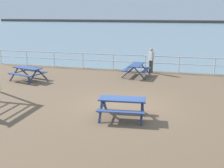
{
  "coord_description": "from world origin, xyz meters",
  "views": [
    {
      "loc": [
        2.39,
        -11.48,
        4.06
      ],
      "look_at": [
        -0.62,
        0.62,
        0.8
      ],
      "focal_mm": 44.87,
      "sensor_mm": 36.0,
      "label": 1
    }
  ],
  "objects_px": {
    "picnic_table_near_left": "(137,67)",
    "picnic_table_far_left": "(122,103)",
    "visitor": "(151,59)",
    "picnic_table_mid_centre": "(28,71)"
  },
  "relations": [
    {
      "from": "picnic_table_far_left",
      "to": "picnic_table_near_left",
      "type": "bearing_deg",
      "value": 89.61
    },
    {
      "from": "picnic_table_near_left",
      "to": "picnic_table_mid_centre",
      "type": "bearing_deg",
      "value": 117.35
    },
    {
      "from": "picnic_table_near_left",
      "to": "visitor",
      "type": "xyz_separation_m",
      "value": [
        0.79,
        1.25,
        0.36
      ]
    },
    {
      "from": "visitor",
      "to": "picnic_table_near_left",
      "type": "bearing_deg",
      "value": 10.9
    },
    {
      "from": "picnic_table_far_left",
      "to": "visitor",
      "type": "bearing_deg",
      "value": 83.62
    },
    {
      "from": "picnic_table_near_left",
      "to": "visitor",
      "type": "distance_m",
      "value": 1.52
    },
    {
      "from": "picnic_table_mid_centre",
      "to": "picnic_table_far_left",
      "type": "bearing_deg",
      "value": -17.69
    },
    {
      "from": "picnic_table_mid_centre",
      "to": "picnic_table_far_left",
      "type": "height_order",
      "value": "same"
    },
    {
      "from": "picnic_table_near_left",
      "to": "picnic_table_far_left",
      "type": "distance_m",
      "value": 7.27
    },
    {
      "from": "picnic_table_mid_centre",
      "to": "visitor",
      "type": "height_order",
      "value": "visitor"
    }
  ]
}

